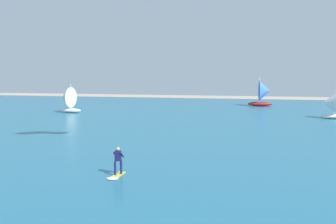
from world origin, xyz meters
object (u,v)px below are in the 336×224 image
at_px(kitesurfer, 117,166).
at_px(sailboat_trailing, 67,100).
at_px(sailboat_outermost, 330,105).
at_px(sailboat_near_shore, 264,93).

bearing_deg(kitesurfer, sailboat_trailing, 122.51).
distance_m(sailboat_trailing, sailboat_outermost, 38.12).
height_order(kitesurfer, sailboat_near_shore, sailboat_near_shore).
bearing_deg(sailboat_trailing, sailboat_outermost, 1.59).
height_order(sailboat_near_shore, sailboat_trailing, sailboat_near_shore).
distance_m(kitesurfer, sailboat_trailing, 41.54).
xyz_separation_m(sailboat_trailing, sailboat_outermost, (38.11, 1.06, -0.20)).
height_order(kitesurfer, sailboat_outermost, sailboat_outermost).
bearing_deg(sailboat_trailing, sailboat_near_shore, 35.80).
relative_size(sailboat_trailing, sailboat_outermost, 1.11).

